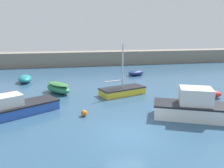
{
  "coord_description": "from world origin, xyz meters",
  "views": [
    {
      "loc": [
        -3.43,
        -11.32,
        5.77
      ],
      "look_at": [
        1.16,
        9.82,
        0.68
      ],
      "focal_mm": 35.0,
      "sensor_mm": 36.0,
      "label": 1
    }
  ],
  "objects_px": {
    "open_tender_yellow": "(136,73)",
    "sailboat_short_mast": "(122,91)",
    "fishing_dinghy_green": "(210,94)",
    "motorboat_grey_hull": "(200,108)",
    "mooring_buoy_red": "(9,94)",
    "cabin_cruiser_white": "(11,108)",
    "rowboat_blue_near": "(25,79)",
    "mooring_buoy_orange": "(84,113)",
    "rowboat_with_red_cover": "(58,88)"
  },
  "relations": [
    {
      "from": "open_tender_yellow",
      "to": "sailboat_short_mast",
      "type": "xyz_separation_m",
      "value": [
        -4.34,
        -8.95,
        0.03
      ]
    },
    {
      "from": "open_tender_yellow",
      "to": "mooring_buoy_orange",
      "type": "xyz_separation_m",
      "value": [
        -8.43,
        -13.77,
        -0.14
      ]
    },
    {
      "from": "open_tender_yellow",
      "to": "motorboat_grey_hull",
      "type": "relative_size",
      "value": 0.45
    },
    {
      "from": "open_tender_yellow",
      "to": "mooring_buoy_red",
      "type": "relative_size",
      "value": 5.45
    },
    {
      "from": "open_tender_yellow",
      "to": "sailboat_short_mast",
      "type": "distance_m",
      "value": 9.95
    },
    {
      "from": "motorboat_grey_hull",
      "to": "mooring_buoy_orange",
      "type": "distance_m",
      "value": 8.03
    },
    {
      "from": "sailboat_short_mast",
      "to": "rowboat_with_red_cover",
      "type": "bearing_deg",
      "value": 144.86
    },
    {
      "from": "cabin_cruiser_white",
      "to": "rowboat_with_red_cover",
      "type": "height_order",
      "value": "cabin_cruiser_white"
    },
    {
      "from": "open_tender_yellow",
      "to": "sailboat_short_mast",
      "type": "bearing_deg",
      "value": 35.75
    },
    {
      "from": "open_tender_yellow",
      "to": "rowboat_with_red_cover",
      "type": "distance_m",
      "value": 12.55
    },
    {
      "from": "fishing_dinghy_green",
      "to": "mooring_buoy_red",
      "type": "relative_size",
      "value": 4.01
    },
    {
      "from": "motorboat_grey_hull",
      "to": "open_tender_yellow",
      "type": "bearing_deg",
      "value": 112.12
    },
    {
      "from": "mooring_buoy_orange",
      "to": "rowboat_with_red_cover",
      "type": "bearing_deg",
      "value": 106.03
    },
    {
      "from": "fishing_dinghy_green",
      "to": "mooring_buoy_red",
      "type": "distance_m",
      "value": 18.37
    },
    {
      "from": "rowboat_with_red_cover",
      "to": "fishing_dinghy_green",
      "type": "relative_size",
      "value": 1.57
    },
    {
      "from": "open_tender_yellow",
      "to": "sailboat_short_mast",
      "type": "height_order",
      "value": "sailboat_short_mast"
    },
    {
      "from": "cabin_cruiser_white",
      "to": "sailboat_short_mast",
      "type": "height_order",
      "value": "sailboat_short_mast"
    },
    {
      "from": "cabin_cruiser_white",
      "to": "rowboat_with_red_cover",
      "type": "xyz_separation_m",
      "value": [
        3.13,
        5.52,
        -0.05
      ]
    },
    {
      "from": "rowboat_blue_near",
      "to": "sailboat_short_mast",
      "type": "bearing_deg",
      "value": 45.95
    },
    {
      "from": "cabin_cruiser_white",
      "to": "motorboat_grey_hull",
      "type": "relative_size",
      "value": 0.99
    },
    {
      "from": "fishing_dinghy_green",
      "to": "sailboat_short_mast",
      "type": "xyz_separation_m",
      "value": [
        -7.55,
        2.68,
        0.04
      ]
    },
    {
      "from": "rowboat_with_red_cover",
      "to": "cabin_cruiser_white",
      "type": "bearing_deg",
      "value": 115.36
    },
    {
      "from": "cabin_cruiser_white",
      "to": "mooring_buoy_red",
      "type": "bearing_deg",
      "value": 74.1
    },
    {
      "from": "fishing_dinghy_green",
      "to": "mooring_buoy_red",
      "type": "height_order",
      "value": "fishing_dinghy_green"
    },
    {
      "from": "motorboat_grey_hull",
      "to": "mooring_buoy_red",
      "type": "xyz_separation_m",
      "value": [
        -13.99,
        8.33,
        -0.49
      ]
    },
    {
      "from": "motorboat_grey_hull",
      "to": "sailboat_short_mast",
      "type": "height_order",
      "value": "sailboat_short_mast"
    },
    {
      "from": "rowboat_with_red_cover",
      "to": "mooring_buoy_red",
      "type": "xyz_separation_m",
      "value": [
        -4.35,
        -0.48,
        -0.23
      ]
    },
    {
      "from": "open_tender_yellow",
      "to": "mooring_buoy_orange",
      "type": "height_order",
      "value": "open_tender_yellow"
    },
    {
      "from": "rowboat_blue_near",
      "to": "mooring_buoy_red",
      "type": "height_order",
      "value": "rowboat_blue_near"
    },
    {
      "from": "rowboat_blue_near",
      "to": "fishing_dinghy_green",
      "type": "bearing_deg",
      "value": 52.79
    },
    {
      "from": "mooring_buoy_orange",
      "to": "mooring_buoy_red",
      "type": "relative_size",
      "value": 0.8
    },
    {
      "from": "rowboat_with_red_cover",
      "to": "motorboat_grey_hull",
      "type": "height_order",
      "value": "motorboat_grey_hull"
    },
    {
      "from": "cabin_cruiser_white",
      "to": "rowboat_with_red_cover",
      "type": "distance_m",
      "value": 6.35
    },
    {
      "from": "fishing_dinghy_green",
      "to": "motorboat_grey_hull",
      "type": "height_order",
      "value": "motorboat_grey_hull"
    },
    {
      "from": "motorboat_grey_hull",
      "to": "rowboat_blue_near",
      "type": "bearing_deg",
      "value": 157.89
    },
    {
      "from": "rowboat_blue_near",
      "to": "mooring_buoy_orange",
      "type": "bearing_deg",
      "value": 18.5
    },
    {
      "from": "cabin_cruiser_white",
      "to": "fishing_dinghy_green",
      "type": "xyz_separation_m",
      "value": [
        16.69,
        0.99,
        -0.21
      ]
    },
    {
      "from": "mooring_buoy_red",
      "to": "open_tender_yellow",
      "type": "bearing_deg",
      "value": 27.24
    },
    {
      "from": "cabin_cruiser_white",
      "to": "sailboat_short_mast",
      "type": "bearing_deg",
      "value": -7.72
    },
    {
      "from": "fishing_dinghy_green",
      "to": "sailboat_short_mast",
      "type": "relative_size",
      "value": 0.47
    },
    {
      "from": "open_tender_yellow",
      "to": "cabin_cruiser_white",
      "type": "bearing_deg",
      "value": 14.72
    },
    {
      "from": "open_tender_yellow",
      "to": "cabin_cruiser_white",
      "type": "distance_m",
      "value": 18.46
    },
    {
      "from": "rowboat_blue_near",
      "to": "mooring_buoy_orange",
      "type": "relative_size",
      "value": 6.85
    },
    {
      "from": "motorboat_grey_hull",
      "to": "mooring_buoy_red",
      "type": "height_order",
      "value": "motorboat_grey_hull"
    },
    {
      "from": "cabin_cruiser_white",
      "to": "fishing_dinghy_green",
      "type": "relative_size",
      "value": 2.96
    },
    {
      "from": "cabin_cruiser_white",
      "to": "mooring_buoy_orange",
      "type": "xyz_separation_m",
      "value": [
        5.05,
        -1.16,
        -0.33
      ]
    },
    {
      "from": "rowboat_blue_near",
      "to": "rowboat_with_red_cover",
      "type": "bearing_deg",
      "value": 27.97
    },
    {
      "from": "rowboat_with_red_cover",
      "to": "mooring_buoy_orange",
      "type": "xyz_separation_m",
      "value": [
        1.92,
        -6.68,
        -0.28
      ]
    },
    {
      "from": "open_tender_yellow",
      "to": "fishing_dinghy_green",
      "type": "height_order",
      "value": "open_tender_yellow"
    },
    {
      "from": "rowboat_blue_near",
      "to": "open_tender_yellow",
      "type": "bearing_deg",
      "value": 88.65
    }
  ]
}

